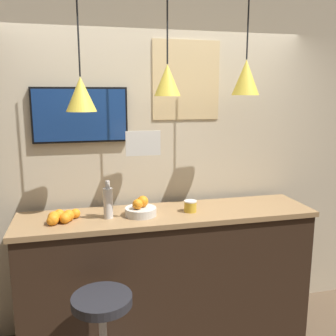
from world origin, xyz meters
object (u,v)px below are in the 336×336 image
at_px(juice_bottle, 108,202).
at_px(fruit_bowl, 141,209).
at_px(spread_jar, 190,206).
at_px(mounted_tv, 80,115).
at_px(bar_stool, 103,333).

bearing_deg(juice_bottle, fruit_bowl, 0.27).
bearing_deg(spread_jar, mounted_tv, 156.07).
xyz_separation_m(fruit_bowl, mounted_tv, (-0.41, 0.35, 0.69)).
bearing_deg(mounted_tv, bar_stool, -85.34).
distance_m(bar_stool, spread_jar, 1.09).
height_order(bar_stool, mounted_tv, mounted_tv).
xyz_separation_m(spread_jar, mounted_tv, (-0.80, 0.35, 0.69)).
distance_m(fruit_bowl, mounted_tv, 0.87).
height_order(bar_stool, spread_jar, spread_jar).
distance_m(fruit_bowl, juice_bottle, 0.25).
bearing_deg(bar_stool, spread_jar, 35.49).
bearing_deg(fruit_bowl, juice_bottle, -179.73).
distance_m(bar_stool, fruit_bowl, 0.89).
relative_size(bar_stool, mounted_tv, 1.04).
distance_m(fruit_bowl, spread_jar, 0.39).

